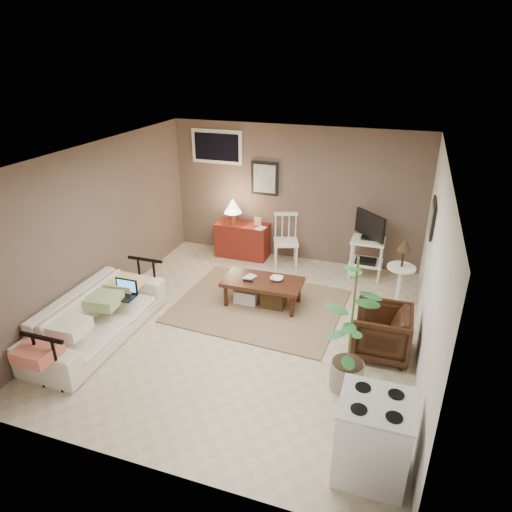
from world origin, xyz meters
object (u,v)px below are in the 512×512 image
(potted_plant, at_px, (352,321))
(stove, at_px, (373,438))
(red_console, at_px, (242,237))
(sofa, at_px, (96,310))
(side_table, at_px, (402,265))
(tv_stand, at_px, (368,244))
(armchair, at_px, (382,330))
(spindle_chair, at_px, (286,242))
(coffee_table, at_px, (262,290))

(potted_plant, height_order, stove, potted_plant)
(red_console, bearing_deg, sofa, -106.02)
(sofa, bearing_deg, potted_plant, -88.96)
(red_console, height_order, side_table, red_console)
(tv_stand, bearing_deg, side_table, -55.44)
(red_console, distance_m, side_table, 3.02)
(side_table, height_order, armchair, side_table)
(spindle_chair, relative_size, stove, 1.12)
(tv_stand, bearing_deg, sofa, -137.05)
(armchair, bearing_deg, coffee_table, -111.04)
(armchair, relative_size, potted_plant, 0.42)
(sofa, height_order, red_console, red_console)
(sofa, xyz_separation_m, stove, (3.66, -1.03, -0.01))
(potted_plant, bearing_deg, armchair, 68.67)
(potted_plant, xyz_separation_m, stove, (0.37, -1.09, -0.48))
(sofa, bearing_deg, red_console, -16.02)
(red_console, bearing_deg, tv_stand, -3.56)
(side_table, distance_m, armchair, 1.33)
(spindle_chair, distance_m, armchair, 2.83)
(sofa, height_order, spindle_chair, spindle_chair)
(tv_stand, distance_m, armchair, 2.16)
(coffee_table, height_order, armchair, armchair)
(side_table, bearing_deg, spindle_chair, 156.34)
(spindle_chair, relative_size, armchair, 1.32)
(side_table, bearing_deg, red_console, 161.30)
(coffee_table, distance_m, side_table, 2.07)
(tv_stand, relative_size, potted_plant, 0.68)
(spindle_chair, xyz_separation_m, stove, (1.90, -4.02, -0.02))
(potted_plant, bearing_deg, red_console, 128.35)
(potted_plant, bearing_deg, side_table, 77.77)
(tv_stand, distance_m, potted_plant, 2.91)
(spindle_chair, xyz_separation_m, potted_plant, (1.53, -2.93, 0.45))
(coffee_table, distance_m, red_console, 1.84)
(spindle_chair, height_order, tv_stand, tv_stand)
(sofa, distance_m, armchair, 3.69)
(red_console, distance_m, armchair, 3.52)
(coffee_table, bearing_deg, armchair, -20.31)
(coffee_table, bearing_deg, potted_plant, -44.28)
(red_console, distance_m, spindle_chair, 0.88)
(side_table, bearing_deg, potted_plant, -102.23)
(red_console, relative_size, stove, 1.33)
(sofa, relative_size, stove, 2.59)
(sofa, xyz_separation_m, side_table, (3.73, 2.13, 0.26))
(tv_stand, bearing_deg, armchair, -78.62)
(coffee_table, xyz_separation_m, sofa, (-1.80, -1.51, 0.17))
(side_table, bearing_deg, sofa, -150.32)
(red_console, relative_size, armchair, 1.57)
(tv_stand, bearing_deg, potted_plant, -87.67)
(stove, bearing_deg, armchair, 92.10)
(sofa, relative_size, red_console, 1.95)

